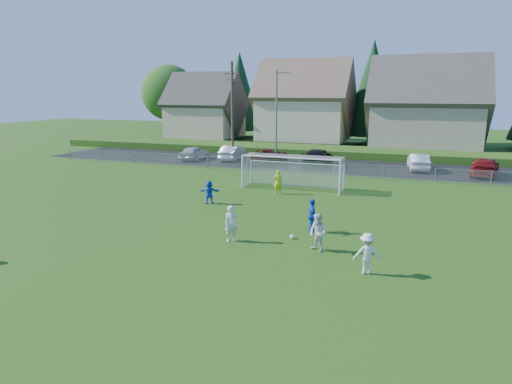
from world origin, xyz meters
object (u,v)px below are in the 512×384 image
player_blue_a (312,216)px  car_d (318,157)px  player_white_a (231,224)px  player_white_c (367,254)px  player_blue_b (209,192)px  car_f (418,162)px  player_white_b (318,233)px  goalkeeper (278,182)px  car_g (485,167)px  soccer_ball (292,237)px  soccer_goal (293,167)px  car_a (195,153)px  car_b (232,153)px  car_c (269,156)px

player_blue_a → car_d: bearing=-14.7°
player_white_a → player_white_c: 6.90m
player_blue_b → car_f: 21.94m
player_white_c → player_white_b: bearing=-51.5°
player_white_c → goalkeeper: 14.73m
car_g → player_white_c: bearing=82.7°
player_blue_b → car_g: 24.59m
player_white_a → car_f: 25.85m
car_d → car_f: car_d is taller
soccer_ball → player_white_b: size_ratio=0.13×
car_f → soccer_goal: size_ratio=0.62×
car_a → car_b: bearing=-159.0°
soccer_ball → car_d: size_ratio=0.04×
car_b → soccer_goal: (9.84, -11.66, 0.86)m
player_white_c → car_b: size_ratio=0.36×
car_b → car_c: (4.37, -1.07, -0.00)m
player_white_b → car_f: player_white_b is taller
car_d → player_blue_b: bearing=77.0°
player_blue_b → car_c: bearing=-94.8°
player_white_c → car_f: player_white_c is taller
player_white_c → car_d: bearing=-86.9°
soccer_ball → player_blue_a: size_ratio=0.13×
car_d → soccer_goal: bearing=90.6°
soccer_ball → soccer_goal: bearing=105.4°
player_white_a → car_a: size_ratio=0.41×
player_white_a → player_blue_b: 7.74m
player_white_b → car_f: bearing=115.3°
player_white_a → player_blue_a: player_white_a is taller
player_white_a → player_white_c: player_white_a is taller
car_c → player_blue_b: bearing=101.1°
soccer_goal → player_white_c: bearing=-64.2°
player_white_b → soccer_goal: bearing=144.6°
soccer_ball → car_b: 26.57m
soccer_goal → car_d: bearing=93.0°
player_blue_a → player_white_b: bearing=171.9°
soccer_ball → car_b: (-13.00, 23.16, 0.66)m
player_white_b → player_white_c: size_ratio=1.05×
car_f → car_g: car_g is taller
player_blue_a → goalkeeper: size_ratio=1.03×
soccer_ball → player_blue_b: player_blue_b is taller
player_white_b → soccer_ball: bearing=173.7°
player_blue_a → car_a: 26.87m
player_white_c → car_d: (-7.68, 25.58, -0.02)m
player_white_b → car_f: 24.84m
player_white_a → car_c: player_white_a is taller
player_blue_b → car_d: car_d is taller
player_blue_a → car_g: 23.02m
player_blue_b → car_f: car_f is taller
car_g → soccer_goal: soccer_goal is taller
car_a → goalkeeper: bearing=138.6°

